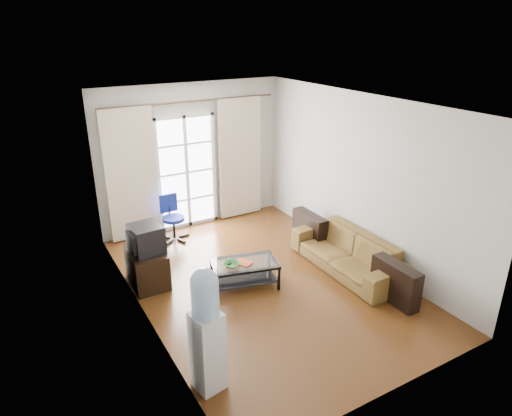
{
  "coord_description": "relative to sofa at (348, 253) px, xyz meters",
  "views": [
    {
      "loc": [
        -3.09,
        -5.17,
        3.67
      ],
      "look_at": [
        0.08,
        0.35,
        1.08
      ],
      "focal_mm": 32.0,
      "sensor_mm": 36.0,
      "label": 1
    }
  ],
  "objects": [
    {
      "name": "ceiling",
      "position": [
        -1.36,
        0.34,
        2.4
      ],
      "size": [
        5.2,
        5.2,
        0.0
      ],
      "primitive_type": "plane",
      "rotation": [
        3.14,
        0.0,
        0.0
      ],
      "color": "white",
      "rests_on": "wall_back"
    },
    {
      "name": "water_cooler",
      "position": [
        -2.96,
        -1.22,
        0.46
      ],
      "size": [
        0.35,
        0.34,
        1.45
      ],
      "rotation": [
        0.0,
        0.0,
        0.18
      ],
      "color": "silver",
      "rests_on": "floor"
    },
    {
      "name": "curtain_right",
      "position": [
        -0.41,
        2.82,
        0.9
      ],
      "size": [
        0.9,
        0.07,
        2.35
      ],
      "primitive_type": "cube",
      "color": "beige",
      "rests_on": "curtain_rod"
    },
    {
      "name": "sofa",
      "position": [
        0.0,
        0.0,
        0.0
      ],
      "size": [
        2.04,
        0.82,
        0.59
      ],
      "primitive_type": "imported",
      "rotation": [
        0.0,
        0.0,
        -1.58
      ],
      "color": "brown",
      "rests_on": "floor"
    },
    {
      "name": "crt_tv",
      "position": [
        -2.88,
        1.12,
        0.46
      ],
      "size": [
        0.5,
        0.49,
        0.43
      ],
      "rotation": [
        0.0,
        0.0,
        0.07
      ],
      "color": "black",
      "rests_on": "tv_stand"
    },
    {
      "name": "curtain_left",
      "position": [
        -2.56,
        2.82,
        0.9
      ],
      "size": [
        0.9,
        0.07,
        2.35
      ],
      "primitive_type": "cube",
      "color": "beige",
      "rests_on": "curtain_rod"
    },
    {
      "name": "wall_right",
      "position": [
        0.44,
        0.34,
        1.05
      ],
      "size": [
        0.02,
        5.2,
        2.7
      ],
      "primitive_type": "cube",
      "color": "#B4B2AB",
      "rests_on": "floor"
    },
    {
      "name": "coffee_table",
      "position": [
        -1.65,
        0.38,
        -0.04
      ],
      "size": [
        1.07,
        0.78,
        0.39
      ],
      "rotation": [
        0.0,
        0.0,
        -0.25
      ],
      "color": "silver",
      "rests_on": "floor"
    },
    {
      "name": "tv_stand",
      "position": [
        -2.88,
        1.16,
        -0.02
      ],
      "size": [
        0.51,
        0.75,
        0.54
      ],
      "primitive_type": "cube",
      "rotation": [
        0.0,
        0.0,
        -0.02
      ],
      "color": "black",
      "rests_on": "floor"
    },
    {
      "name": "wall_back",
      "position": [
        -1.36,
        2.94,
        1.05
      ],
      "size": [
        3.6,
        0.02,
        2.7
      ],
      "primitive_type": "cube",
      "color": "#B4B2AB",
      "rests_on": "floor"
    },
    {
      "name": "floor",
      "position": [
        -1.36,
        0.34,
        -0.3
      ],
      "size": [
        5.2,
        5.2,
        0.0
      ],
      "primitive_type": "plane",
      "color": "#563114",
      "rests_on": "ground"
    },
    {
      "name": "curtain_rod",
      "position": [
        -1.36,
        2.84,
        2.08
      ],
      "size": [
        3.3,
        0.04,
        0.04
      ],
      "primitive_type": "cylinder",
      "rotation": [
        0.0,
        1.57,
        0.0
      ],
      "color": "#4C3F2D",
      "rests_on": "wall_back"
    },
    {
      "name": "remote",
      "position": [
        -1.83,
        0.46,
        0.11
      ],
      "size": [
        0.16,
        0.13,
        0.02
      ],
      "primitive_type": "cube",
      "rotation": [
        0.0,
        0.0,
        0.59
      ],
      "color": "black",
      "rests_on": "coffee_table"
    },
    {
      "name": "book",
      "position": [
        -1.76,
        0.32,
        0.11
      ],
      "size": [
        0.39,
        0.4,
        0.02
      ],
      "primitive_type": "imported",
      "rotation": [
        0.0,
        0.0,
        0.48
      ],
      "color": "#A23714",
      "rests_on": "coffee_table"
    },
    {
      "name": "radiator",
      "position": [
        -0.56,
        2.84,
        0.03
      ],
      "size": [
        0.64,
        0.12,
        0.64
      ],
      "primitive_type": "cube",
      "color": "#949497",
      "rests_on": "floor"
    },
    {
      "name": "wall_front",
      "position": [
        -1.36,
        -2.26,
        1.05
      ],
      "size": [
        3.6,
        0.02,
        2.7
      ],
      "primitive_type": "cube",
      "color": "#B4B2AB",
      "rests_on": "floor"
    },
    {
      "name": "task_chair",
      "position": [
        -2.0,
        2.44,
        -0.05
      ],
      "size": [
        0.59,
        0.59,
        0.82
      ],
      "rotation": [
        0.0,
        0.0,
        0.05
      ],
      "color": "black",
      "rests_on": "floor"
    },
    {
      "name": "french_door",
      "position": [
        -1.51,
        2.88,
        0.78
      ],
      "size": [
        1.16,
        0.06,
        2.15
      ],
      "color": "white",
      "rests_on": "wall_back"
    },
    {
      "name": "wall_left",
      "position": [
        -3.16,
        0.34,
        1.05
      ],
      "size": [
        0.02,
        5.2,
        2.7
      ],
      "primitive_type": "cube",
      "color": "#B4B2AB",
      "rests_on": "floor"
    },
    {
      "name": "bowl",
      "position": [
        -1.87,
        0.37,
        0.13
      ],
      "size": [
        0.41,
        0.41,
        0.06
      ],
      "primitive_type": "imported",
      "rotation": [
        0.0,
        0.0,
        0.42
      ],
      "color": "#2D7C33",
      "rests_on": "coffee_table"
    }
  ]
}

